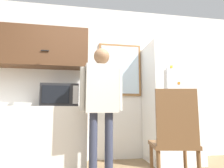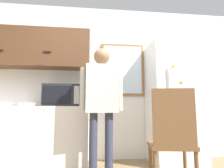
% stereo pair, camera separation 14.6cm
% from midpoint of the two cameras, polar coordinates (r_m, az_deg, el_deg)
% --- Properties ---
extents(back_wall, '(6.00, 0.06, 2.70)m').
position_cam_midpoint_polar(back_wall, '(3.55, -6.01, 0.99)').
color(back_wall, white).
rests_on(back_wall, ground_plane).
extents(counter, '(2.05, 0.57, 0.88)m').
position_cam_midpoint_polar(counter, '(3.34, -27.01, -13.29)').
color(counter, silver).
rests_on(counter, ground_plane).
extents(upper_cabinets, '(2.05, 0.35, 0.65)m').
position_cam_midpoint_polar(upper_cabinets, '(3.59, -25.02, 9.63)').
color(upper_cabinets, '#51331E').
extents(microwave, '(0.54, 0.42, 0.33)m').
position_cam_midpoint_polar(microwave, '(3.16, -15.82, -3.20)').
color(microwave, '#232326').
rests_on(microwave, counter).
extents(person, '(0.58, 0.24, 1.68)m').
position_cam_midpoint_polar(person, '(2.71, -4.59, -3.20)').
color(person, '#33384C').
rests_on(person, ground_plane).
extents(refrigerator, '(0.78, 0.71, 1.92)m').
position_cam_midpoint_polar(refrigerator, '(3.45, 15.16, -4.99)').
color(refrigerator, white).
rests_on(refrigerator, ground_plane).
extents(chair, '(0.52, 0.52, 1.03)m').
position_cam_midpoint_polar(chair, '(2.17, 15.54, -14.12)').
color(chair, brown).
rests_on(chair, ground_plane).
extents(window, '(0.77, 0.05, 0.94)m').
position_cam_midpoint_polar(window, '(3.60, 1.13, 4.09)').
color(window, olive).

